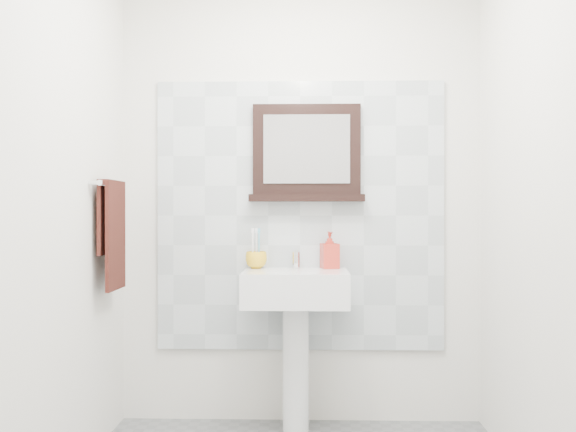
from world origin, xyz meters
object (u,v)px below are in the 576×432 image
(toothbrush_cup, at_px, (256,260))
(framed_mirror, at_px, (307,156))
(hand_towel, at_px, (112,226))
(soap_dispenser, at_px, (330,250))
(pedestal_sink, at_px, (296,305))

(toothbrush_cup, xyz_separation_m, framed_mirror, (0.28, 0.06, 0.58))
(hand_towel, bearing_deg, toothbrush_cup, 24.54)
(soap_dispenser, relative_size, hand_towel, 0.37)
(soap_dispenser, xyz_separation_m, framed_mirror, (-0.13, 0.05, 0.52))
(soap_dispenser, relative_size, framed_mirror, 0.32)
(toothbrush_cup, xyz_separation_m, hand_towel, (-0.70, -0.32, 0.19))
(pedestal_sink, height_order, soap_dispenser, soap_dispenser)
(toothbrush_cup, relative_size, soap_dispenser, 0.58)
(framed_mirror, bearing_deg, pedestal_sink, -107.31)
(pedestal_sink, relative_size, toothbrush_cup, 8.19)
(soap_dispenser, distance_m, hand_towel, 1.16)
(pedestal_sink, distance_m, soap_dispenser, 0.37)
(pedestal_sink, bearing_deg, framed_mirror, 72.69)
(toothbrush_cup, height_order, framed_mirror, framed_mirror)
(pedestal_sink, distance_m, framed_mirror, 0.83)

